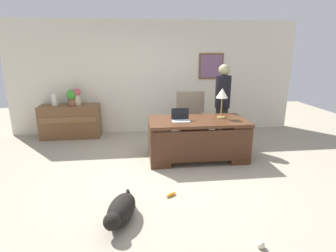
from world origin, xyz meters
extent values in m
plane|color=#9E937F|center=(0.00, 0.00, 0.00)|extent=(12.00, 12.00, 0.00)
cube|color=beige|center=(0.00, 2.60, 1.35)|extent=(7.00, 0.12, 2.70)
cube|color=brown|center=(1.38, 2.52, 1.62)|extent=(0.61, 0.03, 0.63)
cube|color=slate|center=(1.38, 2.50, 1.62)|extent=(0.53, 0.01, 0.55)
cube|color=#4C2B19|center=(0.64, 0.61, 0.74)|extent=(1.82, 0.91, 0.05)
cube|color=#4C2B19|center=(-0.09, 0.61, 0.36)|extent=(0.36, 0.85, 0.72)
cube|color=#4C2B19|center=(1.36, 0.61, 0.36)|extent=(0.36, 0.85, 0.72)
cube|color=#412415|center=(0.64, 0.19, 0.39)|extent=(1.72, 0.04, 0.57)
cube|color=brown|center=(-2.04, 2.25, 0.39)|extent=(1.35, 0.48, 0.77)
cube|color=brown|center=(-2.04, 2.00, 0.48)|extent=(1.25, 0.02, 0.14)
cube|color=gray|center=(0.70, 1.42, 0.37)|extent=(0.60, 0.58, 0.18)
cylinder|color=black|center=(0.70, 1.42, 0.14)|extent=(0.10, 0.10, 0.28)
cylinder|color=black|center=(0.70, 1.42, 0.03)|extent=(0.52, 0.52, 0.05)
cube|color=gray|center=(0.70, 1.66, 0.80)|extent=(0.60, 0.12, 0.68)
cube|color=gray|center=(0.44, 1.42, 0.57)|extent=(0.08, 0.50, 0.22)
cube|color=gray|center=(0.96, 1.42, 0.57)|extent=(0.08, 0.50, 0.22)
cylinder|color=#262323|center=(1.33, 1.33, 0.41)|extent=(0.26, 0.26, 0.83)
cylinder|color=black|center=(1.33, 1.33, 1.17)|extent=(0.32, 0.32, 0.67)
sphere|color=tan|center=(1.33, 1.33, 1.62)|extent=(0.23, 0.23, 0.23)
ellipsoid|color=black|center=(-0.71, -1.22, 0.15)|extent=(0.46, 0.67, 0.30)
sphere|color=black|center=(-0.79, -1.51, 0.19)|extent=(0.20, 0.20, 0.20)
cylinder|color=black|center=(-0.62, -0.93, 0.17)|extent=(0.08, 0.15, 0.21)
cube|color=#B2B5BA|center=(0.30, 0.52, 0.77)|extent=(0.32, 0.22, 0.01)
cube|color=black|center=(0.30, 0.62, 0.89)|extent=(0.32, 0.01, 0.21)
cylinder|color=#9E8447|center=(1.10, 0.69, 0.78)|extent=(0.16, 0.16, 0.02)
cylinder|color=#9E8447|center=(1.10, 0.69, 0.97)|extent=(0.02, 0.02, 0.36)
cone|color=silver|center=(1.10, 0.69, 1.24)|extent=(0.22, 0.22, 0.18)
cylinder|color=#BDB292|center=(-1.83, 2.25, 0.89)|extent=(0.13, 0.13, 0.23)
sphere|color=#CE4F5B|center=(-1.83, 2.25, 1.08)|extent=(0.17, 0.17, 0.17)
cylinder|color=silver|center=(-2.35, 2.25, 0.91)|extent=(0.13, 0.13, 0.27)
cylinder|color=brown|center=(-1.96, 2.25, 0.84)|extent=(0.18, 0.18, 0.14)
sphere|color=green|center=(-1.96, 2.25, 1.01)|extent=(0.24, 0.24, 0.24)
sphere|color=beige|center=(0.77, -1.89, 0.04)|extent=(0.08, 0.08, 0.08)
ellipsoid|color=orange|center=(-0.04, -0.73, 0.03)|extent=(0.17, 0.14, 0.05)
camera|label=1|loc=(-0.48, -4.16, 2.01)|focal=29.01mm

